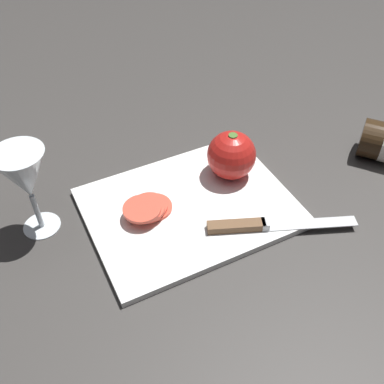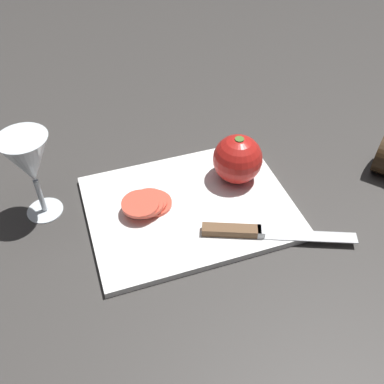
# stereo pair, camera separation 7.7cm
# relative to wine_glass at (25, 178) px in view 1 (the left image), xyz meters

# --- Properties ---
(ground_plane) EXTENTS (3.00, 3.00, 0.00)m
(ground_plane) POSITION_rel_wine_glass_xyz_m (0.24, -0.06, -0.11)
(ground_plane) COLOR #383533
(cutting_board) EXTENTS (0.35, 0.27, 0.01)m
(cutting_board) POSITION_rel_wine_glass_xyz_m (0.25, -0.08, -0.11)
(cutting_board) COLOR white
(cutting_board) RESTS_ON ground_plane
(wine_glass) EXTENTS (0.08, 0.08, 0.16)m
(wine_glass) POSITION_rel_wine_glass_xyz_m (0.00, 0.00, 0.00)
(wine_glass) COLOR silver
(wine_glass) RESTS_ON ground_plane
(whole_tomato) EXTENTS (0.09, 0.09, 0.09)m
(whole_tomato) POSITION_rel_wine_glass_xyz_m (0.35, -0.04, -0.06)
(whole_tomato) COLOR red
(whole_tomato) RESTS_ON cutting_board
(knife) EXTENTS (0.25, 0.12, 0.01)m
(knife) POSITION_rel_wine_glass_xyz_m (0.32, -0.17, -0.10)
(knife) COLOR silver
(knife) RESTS_ON cutting_board
(tomato_slice_stack_near) EXTENTS (0.09, 0.08, 0.02)m
(tomato_slice_stack_near) POSITION_rel_wine_glass_xyz_m (0.17, -0.07, -0.09)
(tomato_slice_stack_near) COLOR #DB4C38
(tomato_slice_stack_near) RESTS_ON cutting_board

